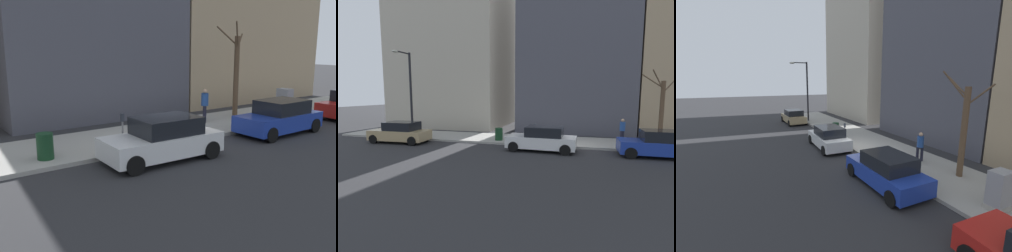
% 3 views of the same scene
% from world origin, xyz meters
% --- Properties ---
extents(ground_plane, '(120.00, 120.00, 0.00)m').
position_xyz_m(ground_plane, '(0.00, 0.00, 0.00)').
color(ground_plane, '#2B2B2D').
extents(sidewalk, '(4.00, 36.00, 0.15)m').
position_xyz_m(sidewalk, '(2.00, 0.00, 0.07)').
color(sidewalk, '#9E9B93').
rests_on(sidewalk, ground).
extents(parked_car_blue, '(1.95, 4.21, 1.52)m').
position_xyz_m(parked_car_blue, '(-1.03, -5.61, 0.74)').
color(parked_car_blue, '#1E389E').
rests_on(parked_car_blue, ground).
extents(parked_car_white, '(2.05, 4.26, 1.52)m').
position_xyz_m(parked_car_white, '(-1.14, 0.95, 0.74)').
color(parked_car_white, white).
rests_on(parked_car_white, ground).
extents(parking_meter, '(0.14, 0.10, 1.35)m').
position_xyz_m(parking_meter, '(0.45, 1.65, 0.98)').
color(parking_meter, slate).
rests_on(parking_meter, sidewalk).
extents(utility_box, '(0.83, 0.61, 1.43)m').
position_xyz_m(utility_box, '(1.30, -9.07, 0.85)').
color(utility_box, '#A8A399').
rests_on(utility_box, sidewalk).
extents(bare_tree, '(1.27, 2.20, 4.96)m').
position_xyz_m(bare_tree, '(2.60, -6.52, 2.44)').
color(bare_tree, brown).
rests_on(bare_tree, sidewalk).
extents(trash_bin, '(0.56, 0.56, 0.90)m').
position_xyz_m(trash_bin, '(0.90, 4.40, 0.60)').
color(trash_bin, '#14381E').
rests_on(trash_bin, sidewalk).
extents(pedestrian_near_meter, '(0.36, 0.36, 1.66)m').
position_xyz_m(pedestrian_near_meter, '(2.38, -4.13, 1.09)').
color(pedestrian_near_meter, '#1E1E2D').
rests_on(pedestrian_near_meter, sidewalk).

